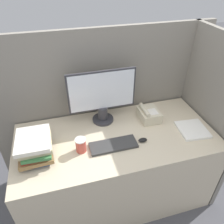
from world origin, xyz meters
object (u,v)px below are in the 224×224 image
at_px(keyboard, 113,145).
at_px(coffee_cup, 81,145).
at_px(mouse, 143,140).
at_px(book_stack, 35,147).
at_px(desk_telephone, 149,114).
at_px(monitor, 102,97).

relative_size(keyboard, coffee_cup, 3.22).
distance_m(mouse, book_stack, 0.81).
relative_size(keyboard, book_stack, 1.19).
height_order(mouse, desk_telephone, desk_telephone).
distance_m(monitor, mouse, 0.48).
height_order(monitor, mouse, monitor).
xyz_separation_m(keyboard, mouse, (0.24, -0.01, 0.00)).
xyz_separation_m(keyboard, coffee_cup, (-0.25, 0.02, 0.05)).
bearing_deg(keyboard, mouse, -2.77).
bearing_deg(keyboard, monitor, 89.91).
xyz_separation_m(coffee_cup, book_stack, (-0.32, 0.04, 0.03)).
xyz_separation_m(mouse, desk_telephone, (0.16, 0.26, 0.04)).
height_order(mouse, book_stack, book_stack).
bearing_deg(coffee_cup, book_stack, 173.73).
bearing_deg(coffee_cup, monitor, 52.72).
relative_size(monitor, book_stack, 1.84).
bearing_deg(mouse, keyboard, 177.23).
distance_m(book_stack, desk_telephone, 0.98).
relative_size(monitor, mouse, 8.02).
xyz_separation_m(monitor, desk_telephone, (0.40, -0.09, -0.19)).
bearing_deg(keyboard, book_stack, 174.52).
distance_m(mouse, desk_telephone, 0.31).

